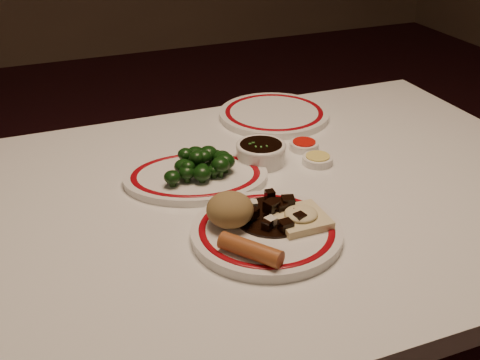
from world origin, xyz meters
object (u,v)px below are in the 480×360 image
object	(u,v)px
rice_mound	(230,210)
fried_wonton	(301,217)
spring_roll	(250,250)
stirfry_heap	(275,213)
dining_table	(280,229)
main_plate	(267,232)
soy_bowl	(261,153)
broccoli_plate	(196,177)
broccoli_pile	(202,162)

from	to	relation	value
rice_mound	fried_wonton	world-z (taller)	rice_mound
spring_roll	stirfry_heap	xyz separation A→B (m)	(0.08, 0.09, -0.00)
dining_table	main_plate	xyz separation A→B (m)	(-0.10, -0.14, 0.10)
main_plate	soy_bowl	distance (m)	0.28
dining_table	fried_wonton	world-z (taller)	fried_wonton
rice_mound	fried_wonton	xyz separation A→B (m)	(0.11, -0.04, -0.02)
main_plate	broccoli_plate	xyz separation A→B (m)	(-0.05, 0.23, -0.00)
fried_wonton	stirfry_heap	world-z (taller)	stirfry_heap
main_plate	broccoli_plate	size ratio (longest dim) A/B	0.83
dining_table	fried_wonton	size ratio (longest dim) A/B	14.03
spring_roll	fried_wonton	size ratio (longest dim) A/B	1.23
broccoli_plate	main_plate	bearing A→B (deg)	-78.42
spring_roll	fried_wonton	xyz separation A→B (m)	(0.12, 0.06, -0.00)
stirfry_heap	main_plate	bearing A→B (deg)	-137.12
dining_table	rice_mound	distance (m)	0.23
broccoli_pile	dining_table	bearing A→B (deg)	-35.78
rice_mound	dining_table	bearing A→B (deg)	36.06
fried_wonton	stirfry_heap	bearing A→B (deg)	142.23
dining_table	broccoli_pile	xyz separation A→B (m)	(-0.13, 0.09, 0.13)
spring_roll	broccoli_pile	world-z (taller)	broccoli_pile
soy_bowl	rice_mound	bearing A→B (deg)	-124.56
rice_mound	soy_bowl	distance (m)	0.28
main_plate	fried_wonton	xyz separation A→B (m)	(0.06, -0.00, 0.02)
stirfry_heap	broccoli_plate	xyz separation A→B (m)	(-0.07, 0.21, -0.02)
main_plate	broccoli_pile	world-z (taller)	broccoli_pile
main_plate	soy_bowl	xyz separation A→B (m)	(0.10, 0.26, 0.01)
main_plate	soy_bowl	bearing A→B (deg)	68.34
fried_wonton	broccoli_plate	bearing A→B (deg)	114.73
rice_mound	broccoli_plate	distance (m)	0.20
soy_bowl	broccoli_plate	bearing A→B (deg)	-169.82
dining_table	main_plate	distance (m)	0.20
dining_table	broccoli_plate	bearing A→B (deg)	147.19
fried_wonton	rice_mound	bearing A→B (deg)	161.18
dining_table	rice_mound	bearing A→B (deg)	-143.94
stirfry_heap	broccoli_pile	world-z (taller)	broccoli_pile
rice_mound	broccoli_plate	xyz separation A→B (m)	(0.00, 0.20, -0.04)
dining_table	spring_roll	xyz separation A→B (m)	(-0.15, -0.21, 0.12)
stirfry_heap	broccoli_plate	distance (m)	0.22
spring_roll	stirfry_heap	size ratio (longest dim) A/B	0.80
rice_mound	broccoli_plate	world-z (taller)	rice_mound
rice_mound	fried_wonton	bearing A→B (deg)	-18.82
dining_table	broccoli_pile	distance (m)	0.21
broccoli_plate	broccoli_pile	world-z (taller)	broccoli_pile
fried_wonton	broccoli_plate	distance (m)	0.26
dining_table	stirfry_heap	world-z (taller)	stirfry_heap
broccoli_plate	soy_bowl	distance (m)	0.16
dining_table	main_plate	world-z (taller)	main_plate
fried_wonton	soy_bowl	world-z (taller)	same
dining_table	spring_roll	bearing A→B (deg)	-126.21
soy_bowl	stirfry_heap	bearing A→B (deg)	-108.18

